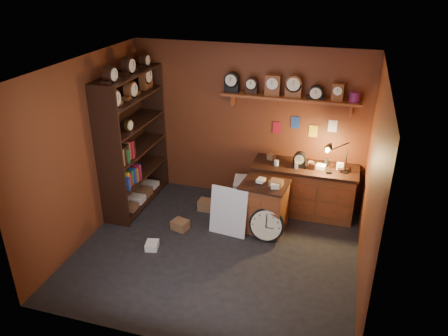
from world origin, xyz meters
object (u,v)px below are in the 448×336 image
Objects in this scene: shelving_unit at (131,136)px; low_cabinet at (264,204)px; workbench at (303,187)px; big_round_clock at (266,225)px.

low_cabinet is (2.32, -0.20, -0.82)m from shelving_unit.
workbench reaches higher than big_round_clock.
big_round_clock is (-0.42, -1.00, -0.21)m from workbench.
low_cabinet is 1.65× the size of big_round_clock.
shelving_unit is at bearing -179.29° from low_cabinet.
shelving_unit reaches higher than workbench.
workbench is 1.10m from big_round_clock.
workbench reaches higher than low_cabinet.
shelving_unit is 1.51× the size of workbench.
shelving_unit is at bearing -170.13° from workbench.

